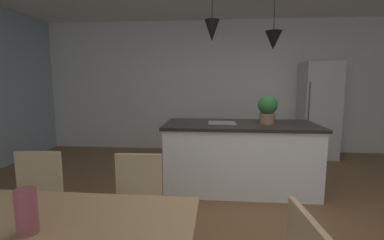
{
  "coord_description": "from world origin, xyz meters",
  "views": [
    {
      "loc": [
        -0.41,
        -2.5,
        1.44
      ],
      "look_at": [
        -0.68,
        0.48,
        1.02
      ],
      "focal_mm": 25.2,
      "sensor_mm": 36.0,
      "label": 1
    }
  ],
  "objects_px": {
    "chair_far_right": "(135,208)",
    "chair_far_left": "(32,203)",
    "vase_on_dining_table": "(27,211)",
    "kitchen_island": "(239,155)",
    "refrigerator": "(318,110)",
    "potted_plant_on_island": "(268,108)"
  },
  "relations": [
    {
      "from": "chair_far_right",
      "to": "chair_far_left",
      "type": "relative_size",
      "value": 1.0
    },
    {
      "from": "vase_on_dining_table",
      "to": "kitchen_island",
      "type": "bearing_deg",
      "value": 64.53
    },
    {
      "from": "refrigerator",
      "to": "vase_on_dining_table",
      "type": "height_order",
      "value": "refrigerator"
    },
    {
      "from": "chair_far_right",
      "to": "kitchen_island",
      "type": "bearing_deg",
      "value": 60.4
    },
    {
      "from": "refrigerator",
      "to": "potted_plant_on_island",
      "type": "height_order",
      "value": "refrigerator"
    },
    {
      "from": "chair_far_left",
      "to": "refrigerator",
      "type": "relative_size",
      "value": 0.48
    },
    {
      "from": "refrigerator",
      "to": "potted_plant_on_island",
      "type": "distance_m",
      "value": 2.21
    },
    {
      "from": "refrigerator",
      "to": "potted_plant_on_island",
      "type": "bearing_deg",
      "value": -125.75
    },
    {
      "from": "kitchen_island",
      "to": "chair_far_right",
      "type": "bearing_deg",
      "value": -119.6
    },
    {
      "from": "chair_far_left",
      "to": "potted_plant_on_island",
      "type": "height_order",
      "value": "potted_plant_on_island"
    },
    {
      "from": "chair_far_right",
      "to": "chair_far_left",
      "type": "xyz_separation_m",
      "value": [
        -0.85,
        -0.0,
        0.0
      ]
    },
    {
      "from": "chair_far_right",
      "to": "kitchen_island",
      "type": "relative_size",
      "value": 0.44
    },
    {
      "from": "kitchen_island",
      "to": "refrigerator",
      "type": "bearing_deg",
      "value": 47.52
    },
    {
      "from": "kitchen_island",
      "to": "vase_on_dining_table",
      "type": "xyz_separation_m",
      "value": [
        -1.18,
        -2.48,
        0.39
      ]
    },
    {
      "from": "chair_far_right",
      "to": "kitchen_island",
      "type": "distance_m",
      "value": 1.89
    },
    {
      "from": "kitchen_island",
      "to": "vase_on_dining_table",
      "type": "distance_m",
      "value": 2.78
    },
    {
      "from": "chair_far_right",
      "to": "kitchen_island",
      "type": "xyz_separation_m",
      "value": [
        0.94,
        1.65,
        -0.01
      ]
    },
    {
      "from": "chair_far_right",
      "to": "refrigerator",
      "type": "relative_size",
      "value": 0.48
    },
    {
      "from": "chair_far_right",
      "to": "refrigerator",
      "type": "bearing_deg",
      "value": 53.18
    },
    {
      "from": "potted_plant_on_island",
      "to": "vase_on_dining_table",
      "type": "distance_m",
      "value": 2.93
    },
    {
      "from": "chair_far_right",
      "to": "vase_on_dining_table",
      "type": "bearing_deg",
      "value": -106.45
    },
    {
      "from": "kitchen_island",
      "to": "potted_plant_on_island",
      "type": "bearing_deg",
      "value": 0.0
    }
  ]
}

